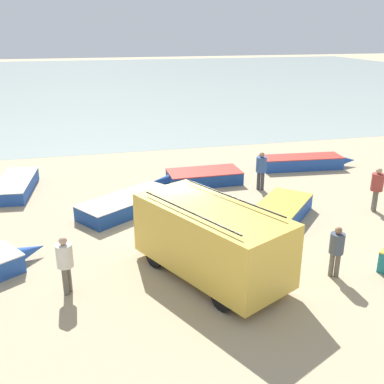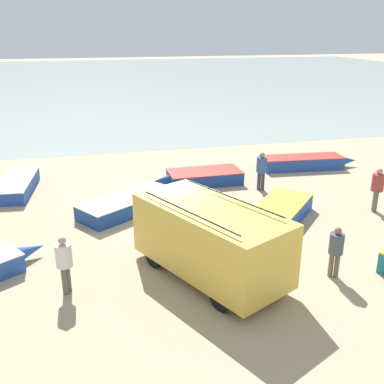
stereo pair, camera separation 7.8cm
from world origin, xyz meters
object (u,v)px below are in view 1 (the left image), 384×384
at_px(fishing_rowboat_2, 17,185).
at_px(fisherman_1, 261,168).
at_px(fishing_rowboat_0, 280,212).
at_px(fishing_rowboat_5, 305,162).
at_px(fisherman_0, 377,186).
at_px(parked_van, 210,238).
at_px(fishing_rowboat_1, 202,177).
at_px(fishing_rowboat_6, 130,203).
at_px(fisherman_3, 65,260).
at_px(fisherman_2, 337,247).

relative_size(fishing_rowboat_2, fisherman_1, 2.60).
distance_m(fishing_rowboat_0, fishing_rowboat_5, 7.17).
xyz_separation_m(fishing_rowboat_2, fisherman_0, (14.18, -5.97, 0.79)).
relative_size(parked_van, fishing_rowboat_1, 1.29).
bearing_deg(fishing_rowboat_1, fishing_rowboat_5, -170.26).
relative_size(fishing_rowboat_1, fishing_rowboat_5, 0.80).
relative_size(fishing_rowboat_6, fisherman_1, 2.63).
xyz_separation_m(fishing_rowboat_6, fisherman_1, (6.01, 1.03, 0.74)).
relative_size(fishing_rowboat_5, fishing_rowboat_6, 1.12).
relative_size(fishing_rowboat_5, fisherman_0, 2.88).
distance_m(fisherman_1, fisherman_3, 10.66).
distance_m(fishing_rowboat_0, fisherman_1, 3.45).
height_order(fisherman_0, fisherman_2, fisherman_0).
distance_m(fishing_rowboat_1, fishing_rowboat_6, 4.46).
xyz_separation_m(fishing_rowboat_5, fisherman_3, (-11.91, -9.15, 0.70)).
xyz_separation_m(fishing_rowboat_6, fisherman_2, (5.24, -6.55, 0.65)).
bearing_deg(fishing_rowboat_5, fisherman_2, -107.88).
bearing_deg(fishing_rowboat_6, fisherman_3, -146.81).
bearing_deg(fisherman_0, fishing_rowboat_1, -16.66).
relative_size(fishing_rowboat_2, fishing_rowboat_5, 0.88).
bearing_deg(fisherman_3, fishing_rowboat_6, 96.35).
height_order(fishing_rowboat_1, fisherman_0, fisherman_0).
bearing_deg(fisherman_3, fisherman_2, 22.08).
xyz_separation_m(parked_van, fishing_rowboat_5, (7.82, 9.17, -0.88)).
bearing_deg(fisherman_0, fishing_rowboat_0, 22.20).
xyz_separation_m(fisherman_0, fisherman_3, (-11.86, -3.14, -0.05)).
relative_size(fishing_rowboat_0, fisherman_1, 2.04).
height_order(fisherman_2, fisherman_3, fisherman_3).
distance_m(fishing_rowboat_1, fishing_rowboat_2, 8.42).
bearing_deg(fishing_rowboat_2, fishing_rowboat_5, -84.35).
bearing_deg(fisherman_0, fishing_rowboat_6, 9.49).
bearing_deg(fishing_rowboat_6, fishing_rowboat_0, -56.53).
bearing_deg(fishing_rowboat_0, fisherman_0, 131.67).
relative_size(fishing_rowboat_0, fishing_rowboat_2, 0.78).
bearing_deg(fishing_rowboat_5, fishing_rowboat_2, -174.85).
relative_size(fisherman_1, fisherman_2, 1.10).
xyz_separation_m(fishing_rowboat_1, fishing_rowboat_6, (-3.66, -2.54, 0.01)).
bearing_deg(parked_van, fishing_rowboat_1, -39.87).
bearing_deg(fisherman_1, parked_van, 3.89).
bearing_deg(parked_van, fishing_rowboat_2, 8.67).
xyz_separation_m(fishing_rowboat_5, fisherman_1, (-3.52, -2.57, 0.73)).
xyz_separation_m(parked_van, fisherman_2, (3.53, -0.97, -0.24)).
xyz_separation_m(fishing_rowboat_2, fisherman_1, (10.70, -2.53, 0.76)).
bearing_deg(fisherman_3, fisherman_1, 67.67).
xyz_separation_m(fisherman_0, fisherman_2, (-4.24, -4.14, -0.12)).
height_order(fishing_rowboat_6, fisherman_0, fisherman_0).
xyz_separation_m(fishing_rowboat_1, fisherman_3, (-6.04, -8.10, 0.72)).
height_order(fisherman_0, fisherman_1, fisherman_0).
height_order(fishing_rowboat_2, fisherman_0, fisherman_0).
bearing_deg(fishing_rowboat_1, fishing_rowboat_2, -7.35).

